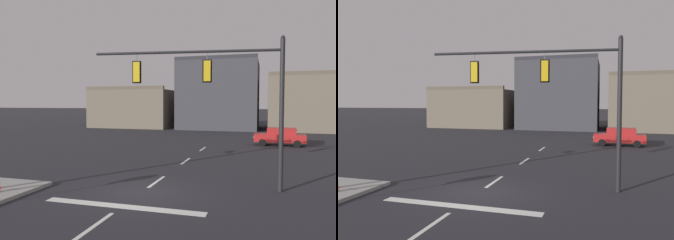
% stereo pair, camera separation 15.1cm
% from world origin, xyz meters
% --- Properties ---
extents(ground_plane, '(400.00, 400.00, 0.00)m').
position_xyz_m(ground_plane, '(0.00, 0.00, 0.00)').
color(ground_plane, '#232328').
extents(stop_bar_paint, '(6.40, 0.50, 0.01)m').
position_xyz_m(stop_bar_paint, '(0.00, -2.00, 0.00)').
color(stop_bar_paint, silver).
rests_on(stop_bar_paint, ground).
extents(lane_centreline, '(0.16, 26.40, 0.01)m').
position_xyz_m(lane_centreline, '(0.00, 2.00, 0.00)').
color(lane_centreline, silver).
rests_on(lane_centreline, ground).
extents(signal_mast_near_side, '(8.34, 1.31, 6.74)m').
position_xyz_m(signal_mast_near_side, '(3.28, 1.53, 4.58)').
color(signal_mast_near_side, black).
rests_on(signal_mast_near_side, ground).
extents(car_lot_nearside, '(4.51, 2.06, 1.61)m').
position_xyz_m(car_lot_nearside, '(6.29, 18.11, 0.86)').
color(car_lot_nearside, '#A81E1E').
rests_on(car_lot_nearside, ground).
extents(building_row, '(63.56, 13.69, 10.34)m').
position_xyz_m(building_row, '(12.21, 37.66, 3.88)').
color(building_row, '#665B4C').
rests_on(building_row, ground).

